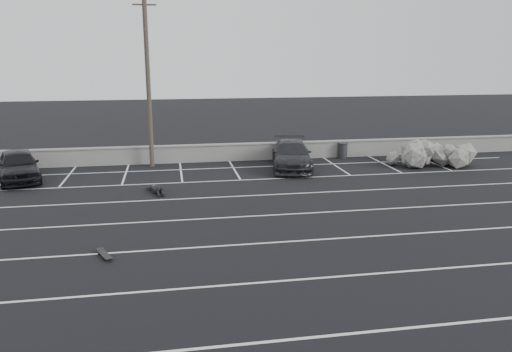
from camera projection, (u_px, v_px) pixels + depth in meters
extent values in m
plane|color=black|center=(249.00, 244.00, 17.08)|extent=(120.00, 120.00, 0.00)
cube|color=gray|center=(213.00, 153.00, 30.37)|extent=(50.00, 0.35, 1.00)
cube|color=gray|center=(212.00, 145.00, 30.25)|extent=(50.00, 0.45, 0.08)
cube|color=silver|center=(292.00, 339.00, 11.34)|extent=(36.00, 0.10, 0.01)
cube|color=silver|center=(266.00, 282.00, 14.21)|extent=(36.00, 0.10, 0.01)
cube|color=silver|center=(249.00, 244.00, 17.08)|extent=(36.00, 0.10, 0.01)
cube|color=silver|center=(237.00, 217.00, 19.95)|extent=(36.00, 0.10, 0.01)
cube|color=silver|center=(228.00, 197.00, 22.83)|extent=(36.00, 0.10, 0.01)
cube|color=silver|center=(221.00, 181.00, 25.70)|extent=(36.00, 0.10, 0.01)
cube|color=silver|center=(216.00, 168.00, 28.57)|extent=(36.00, 0.10, 0.01)
cube|color=silver|center=(9.00, 178.00, 26.24)|extent=(0.10, 5.00, 0.01)
cube|color=silver|center=(68.00, 176.00, 26.75)|extent=(0.10, 5.00, 0.01)
cube|color=silver|center=(126.00, 174.00, 27.25)|extent=(0.10, 5.00, 0.01)
cube|color=silver|center=(181.00, 172.00, 27.76)|extent=(0.10, 5.00, 0.01)
cube|color=silver|center=(234.00, 170.00, 28.26)|extent=(0.10, 5.00, 0.01)
cube|color=silver|center=(286.00, 168.00, 28.76)|extent=(0.10, 5.00, 0.01)
cube|color=silver|center=(336.00, 166.00, 29.27)|extent=(0.10, 5.00, 0.01)
cube|color=silver|center=(384.00, 164.00, 29.77)|extent=(0.10, 5.00, 0.01)
cube|color=silver|center=(430.00, 162.00, 30.28)|extent=(0.10, 5.00, 0.01)
imported|color=black|center=(18.00, 165.00, 25.65)|extent=(3.26, 5.08, 1.61)
imported|color=#212227|center=(291.00, 155.00, 28.44)|extent=(3.11, 5.62, 1.54)
cylinder|color=#4C4238|center=(148.00, 83.00, 27.98)|extent=(0.26, 0.26, 9.62)
cube|color=#4C4238|center=(144.00, 5.00, 27.01)|extent=(1.28, 0.09, 0.09)
cylinder|color=#28282A|center=(343.00, 151.00, 31.37)|extent=(0.74, 0.74, 0.92)
cylinder|color=#28282A|center=(343.00, 143.00, 31.25)|extent=(0.82, 0.82, 0.05)
cube|color=black|center=(105.00, 254.00, 15.96)|extent=(0.56, 0.89, 0.02)
cube|color=#28282A|center=(102.00, 253.00, 16.21)|extent=(0.19, 0.12, 0.04)
cube|color=#28282A|center=(108.00, 258.00, 15.74)|extent=(0.19, 0.12, 0.04)
cylinder|color=black|center=(99.00, 254.00, 16.16)|extent=(0.06, 0.07, 0.06)
cylinder|color=black|center=(105.00, 253.00, 16.27)|extent=(0.06, 0.07, 0.06)
cylinder|color=black|center=(104.00, 260.00, 15.69)|extent=(0.06, 0.07, 0.06)
cylinder|color=black|center=(111.00, 258.00, 15.80)|extent=(0.06, 0.07, 0.06)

